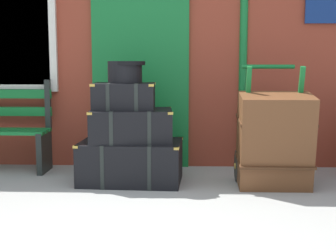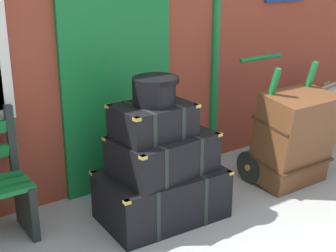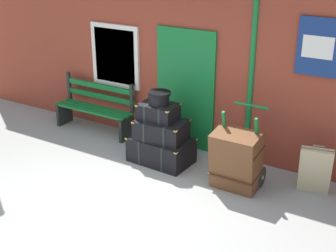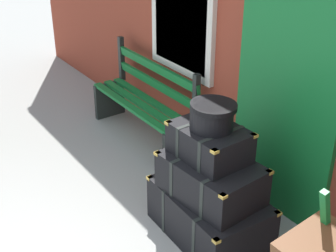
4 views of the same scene
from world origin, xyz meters
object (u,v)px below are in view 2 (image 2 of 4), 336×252
at_px(suitcase_cream, 324,116).
at_px(steamer_trunk_base, 162,194).
at_px(large_brown_trunk, 293,138).
at_px(steamer_trunk_top, 153,120).
at_px(round_hatbox, 154,89).
at_px(steamer_trunk_middle, 163,154).
at_px(porters_trolley, 278,152).

bearing_deg(suitcase_cream, steamer_trunk_base, -173.33).
distance_m(large_brown_trunk, suitcase_cream, 1.14).
bearing_deg(steamer_trunk_top, suitcase_cream, 6.00).
height_order(round_hatbox, large_brown_trunk, round_hatbox).
relative_size(steamer_trunk_base, steamer_trunk_top, 1.67).
bearing_deg(steamer_trunk_top, steamer_trunk_middle, -22.12).
bearing_deg(large_brown_trunk, steamer_trunk_top, 172.48).
distance_m(steamer_trunk_base, large_brown_trunk, 1.43).
height_order(steamer_trunk_top, large_brown_trunk, steamer_trunk_top).
distance_m(steamer_trunk_middle, round_hatbox, 0.55).
height_order(steamer_trunk_top, suitcase_cream, steamer_trunk_top).
distance_m(round_hatbox, large_brown_trunk, 1.60).
xyz_separation_m(steamer_trunk_base, large_brown_trunk, (1.40, -0.17, 0.25)).
height_order(steamer_trunk_base, porters_trolley, porters_trolley).
bearing_deg(steamer_trunk_top, large_brown_trunk, -7.52).
bearing_deg(round_hatbox, steamer_trunk_middle, -26.09).
distance_m(round_hatbox, suitcase_cream, 2.62).
bearing_deg(round_hatbox, porters_trolley, -0.55).
bearing_deg(steamer_trunk_middle, large_brown_trunk, -6.71).
xyz_separation_m(steamer_trunk_base, porters_trolley, (1.40, 0.01, 0.06)).
relative_size(steamer_trunk_top, large_brown_trunk, 0.67).
relative_size(porters_trolley, large_brown_trunk, 1.27).
height_order(steamer_trunk_middle, large_brown_trunk, large_brown_trunk).
distance_m(steamer_trunk_base, suitcase_cream, 2.46).
height_order(steamer_trunk_top, round_hatbox, round_hatbox).
height_order(porters_trolley, suitcase_cream, porters_trolley).
distance_m(steamer_trunk_top, suitcase_cream, 2.57).
relative_size(steamer_trunk_base, round_hatbox, 2.80).
distance_m(steamer_trunk_top, large_brown_trunk, 1.53).
relative_size(round_hatbox, porters_trolley, 0.31).
relative_size(steamer_trunk_top, porters_trolley, 0.53).
xyz_separation_m(porters_trolley, suitcase_cream, (1.04, 0.28, 0.10)).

